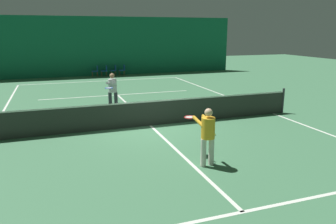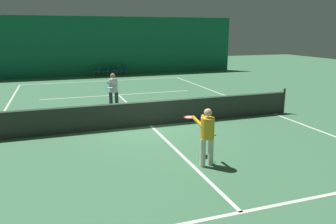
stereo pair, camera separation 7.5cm
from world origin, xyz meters
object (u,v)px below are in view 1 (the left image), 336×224
(courtside_chair_2, at_px, (114,70))
(courtside_chair_3, at_px, (123,69))
(player_near, at_px, (207,132))
(courtside_chair_0, at_px, (96,70))
(tennis_net, at_px, (150,112))
(courtside_chair_1, at_px, (105,70))
(tennis_ball, at_px, (215,134))
(player_far, at_px, (112,89))

(courtside_chair_2, xyz_separation_m, courtside_chair_3, (0.70, 0.00, 0.00))
(player_near, bearing_deg, courtside_chair_0, -4.59)
(tennis_net, bearing_deg, courtside_chair_1, 87.77)
(tennis_net, bearing_deg, player_near, -85.16)
(tennis_net, bearing_deg, courtside_chair_0, 90.58)
(courtside_chair_2, bearing_deg, tennis_net, -5.02)
(tennis_net, distance_m, tennis_ball, 2.59)
(courtside_chair_0, xyz_separation_m, courtside_chair_3, (2.11, 0.00, 0.00))
(tennis_net, xyz_separation_m, player_near, (0.34, -4.05, 0.39))
(courtside_chair_0, bearing_deg, tennis_net, 0.58)
(courtside_chair_0, height_order, tennis_ball, courtside_chair_0)
(courtside_chair_3, bearing_deg, courtside_chair_1, -90.00)
(player_far, relative_size, courtside_chair_3, 1.96)
(player_far, relative_size, courtside_chair_0, 1.96)
(player_near, bearing_deg, tennis_net, -1.27)
(player_far, bearing_deg, tennis_net, 34.87)
(courtside_chair_0, height_order, courtside_chair_2, same)
(courtside_chair_1, bearing_deg, courtside_chair_2, 90.00)
(player_near, xyz_separation_m, tennis_ball, (1.38, 2.18, -0.87))
(tennis_net, xyz_separation_m, courtside_chair_0, (-0.14, 14.39, -0.03))
(player_near, relative_size, courtside_chair_0, 1.85)
(player_far, bearing_deg, courtside_chair_3, -175.23)
(tennis_ball, bearing_deg, courtside_chair_1, 94.11)
(tennis_net, height_order, courtside_chair_2, tennis_net)
(tennis_net, height_order, courtside_chair_1, tennis_net)
(courtside_chair_0, xyz_separation_m, courtside_chair_2, (1.41, 0.00, 0.00))
(player_far, relative_size, courtside_chair_1, 1.96)
(tennis_net, bearing_deg, player_far, 106.19)
(courtside_chair_0, bearing_deg, courtside_chair_3, 90.00)
(courtside_chair_3, bearing_deg, courtside_chair_2, -90.00)
(courtside_chair_1, bearing_deg, player_near, -0.67)
(courtside_chair_1, bearing_deg, tennis_net, -2.23)
(player_near, height_order, courtside_chair_0, player_near)
(courtside_chair_3, height_order, tennis_ball, courtside_chair_3)
(tennis_ball, bearing_deg, courtside_chair_2, 91.63)
(courtside_chair_3, bearing_deg, player_near, -5.04)
(courtside_chair_0, bearing_deg, courtside_chair_2, 90.00)
(player_far, distance_m, courtside_chair_3, 11.78)
(tennis_net, distance_m, courtside_chair_3, 14.53)
(tennis_net, relative_size, player_far, 7.30)
(courtside_chair_2, distance_m, courtside_chair_3, 0.70)
(courtside_chair_0, relative_size, courtside_chair_2, 1.00)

